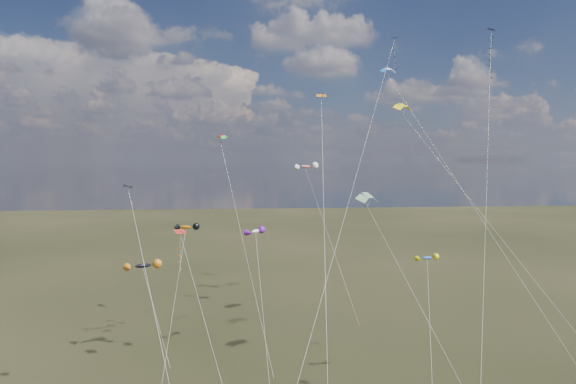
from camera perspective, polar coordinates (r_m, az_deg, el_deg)
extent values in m
cube|color=black|center=(71.75, 21.67, 16.43)|extent=(1.19, 1.19, 0.37)
cylinder|color=silver|center=(54.82, 21.20, 0.09)|extent=(13.99, 26.90, 38.76)
cube|color=#0C1A51|center=(70.52, 11.81, 16.42)|extent=(1.00, 1.00, 0.30)
cylinder|color=silver|center=(52.43, 7.03, -0.12)|extent=(17.91, 29.15, 38.27)
cube|color=black|center=(45.99, -17.35, 0.61)|extent=(0.77, 0.79, 0.23)
cylinder|color=silver|center=(39.09, -14.16, -14.97)|extent=(7.33, 16.69, 20.24)
cube|color=red|center=(54.11, -11.91, -4.33)|extent=(1.37, 1.35, 0.35)
cylinder|color=silver|center=(49.71, -9.24, -13.94)|extent=(5.64, 11.96, 15.12)
cube|color=orange|center=(49.61, 3.73, 10.64)|extent=(1.00, 0.94, 0.36)
cylinder|color=silver|center=(40.12, 4.15, -8.20)|extent=(2.63, 19.77, 28.60)
cylinder|color=silver|center=(60.24, 22.55, -4.12)|extent=(14.89, 21.92, 29.42)
cylinder|color=silver|center=(63.06, 20.11, -1.46)|extent=(15.31, 19.35, 34.39)
cylinder|color=silver|center=(50.67, 14.47, -11.51)|extent=(6.74, 13.58, 18.79)
cylinder|color=silver|center=(60.25, -4.90, -5.66)|extent=(5.77, 16.64, 25.66)
cube|color=#332316|center=(55.98, -1.55, -20.03)|extent=(0.10, 0.10, 0.12)
ellipsoid|color=black|center=(61.42, -15.82, -7.88)|extent=(3.79, 2.56, 1.15)
cylinder|color=silver|center=(60.19, -14.41, -13.21)|extent=(3.57, 4.63, 10.43)
cube|color=#332316|center=(59.52, -12.90, -18.64)|extent=(0.10, 0.10, 0.12)
ellipsoid|color=orange|center=(57.67, -11.29, -3.84)|extent=(2.92, 1.89, 0.90)
cylinder|color=silver|center=(54.85, -12.59, -12.30)|extent=(1.79, 9.10, 15.12)
ellipsoid|color=white|center=(59.03, -3.63, -4.36)|extent=(2.31, 2.35, 0.94)
cylinder|color=silver|center=(54.59, -2.85, -12.72)|extent=(0.95, 12.21, 14.35)
ellipsoid|color=red|center=(80.97, 1.93, 2.83)|extent=(3.68, 2.41, 1.34)
cylinder|color=silver|center=(75.59, 4.74, -5.39)|extent=(5.67, 13.66, 21.45)
cube|color=#332316|center=(72.18, 8.00, -14.56)|extent=(0.10, 0.10, 0.12)
ellipsoid|color=blue|center=(52.48, 15.21, -7.07)|extent=(2.13, 0.99, 0.76)
cylinder|color=silver|center=(49.01, 15.56, -15.65)|extent=(3.09, 10.17, 12.92)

